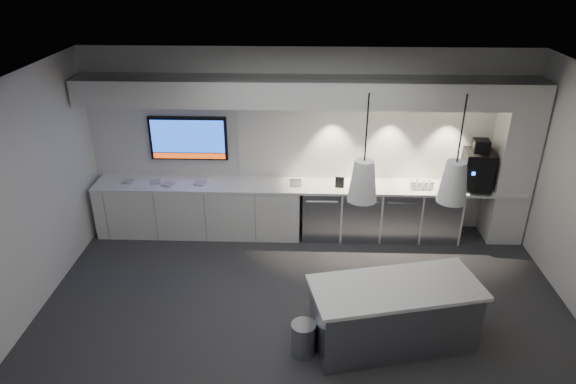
{
  "coord_description": "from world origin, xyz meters",
  "views": [
    {
      "loc": [
        -0.03,
        -5.26,
        4.35
      ],
      "look_at": [
        -0.25,
        1.1,
        1.28
      ],
      "focal_mm": 32.0,
      "sensor_mm": 36.0,
      "label": 1
    }
  ],
  "objects_px": {
    "wall_tv": "(188,138)",
    "bin": "(303,338)",
    "coffee_machine": "(477,168)",
    "island": "(393,314)"
  },
  "relations": [
    {
      "from": "wall_tv",
      "to": "bin",
      "type": "distance_m",
      "value": 3.83
    },
    {
      "from": "bin",
      "to": "coffee_machine",
      "type": "xyz_separation_m",
      "value": [
        2.68,
        2.8,
        1.01
      ]
    },
    {
      "from": "wall_tv",
      "to": "island",
      "type": "distance_m",
      "value": 4.25
    },
    {
      "from": "wall_tv",
      "to": "island",
      "type": "bearing_deg",
      "value": -44.02
    },
    {
      "from": "wall_tv",
      "to": "island",
      "type": "height_order",
      "value": "wall_tv"
    },
    {
      "from": "island",
      "to": "coffee_machine",
      "type": "height_order",
      "value": "coffee_machine"
    },
    {
      "from": "wall_tv",
      "to": "bin",
      "type": "relative_size",
      "value": 3.04
    },
    {
      "from": "wall_tv",
      "to": "coffee_machine",
      "type": "bearing_deg",
      "value": -3.09
    },
    {
      "from": "wall_tv",
      "to": "coffee_machine",
      "type": "height_order",
      "value": "wall_tv"
    },
    {
      "from": "island",
      "to": "coffee_machine",
      "type": "distance_m",
      "value": 3.17
    }
  ]
}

